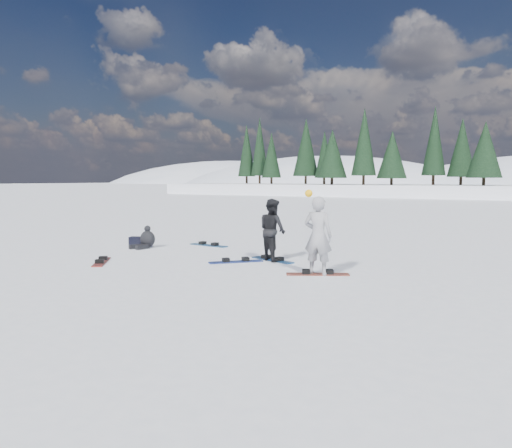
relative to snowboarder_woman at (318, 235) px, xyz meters
The scene contains 11 objects.
ground 1.65m from the snowboarder_woman, 152.18° to the left, with size 420.00×420.00×0.00m, color white.
alpine_backdrop 190.82m from the snowboarder_woman, 93.89° to the left, with size 412.50×227.00×53.20m.
snowboarder_woman is the anchor object (origin of this frame).
snowboarder_man 2.34m from the snowboarder_woman, 146.13° to the left, with size 0.85×0.66×1.75m, color black.
seated_rider 7.02m from the snowboarder_woman, 167.71° to the left, with size 0.62×0.93×0.74m.
gear_bag 7.77m from the snowboarder_woman, 167.02° to the left, with size 0.45×0.30×0.30m, color black.
snowboard_woman 0.94m from the snowboarder_woman, 30.96° to the left, with size 1.50×0.28×0.03m, color #9C3C22.
snowboard_man 2.53m from the snowboarder_woman, 146.13° to the left, with size 1.50×0.28×0.03m, color navy.
snowboard_loose_b 6.08m from the snowboarder_woman, 166.77° to the right, with size 1.50×0.28×0.03m, color maroon.
snowboard_loose_a 2.88m from the snowboarder_woman, 168.83° to the left, with size 1.50×0.28×0.03m, color navy.
snowboard_loose_c 6.15m from the snowboarder_woman, 151.18° to the left, with size 1.50×0.28×0.03m, color #1B5C98.
Camera 1 is at (5.88, -11.55, 2.30)m, focal length 35.00 mm.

